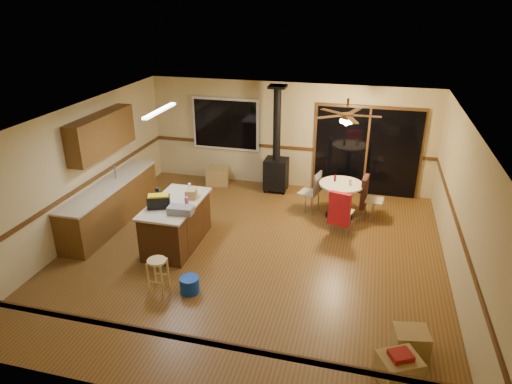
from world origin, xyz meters
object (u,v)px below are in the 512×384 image
(blue_bucket, at_px, (190,285))
(box_corner_a, at_px, (399,369))
(bar_stool, at_px, (158,275))
(kitchen_island, at_px, (177,223))
(box_under_window, at_px, (217,176))
(box_corner_b, at_px, (410,342))
(wood_stove, at_px, (276,163))
(chair_near, at_px, (340,209))
(chair_right, at_px, (366,192))
(toolbox_grey, at_px, (181,210))
(chair_left, at_px, (314,188))
(toolbox_black, at_px, (159,202))
(dining_table, at_px, (341,194))

(blue_bucket, distance_m, box_corner_a, 3.44)
(bar_stool, bearing_deg, kitchen_island, 101.48)
(box_under_window, relative_size, box_corner_b, 1.23)
(wood_stove, height_order, box_corner_b, wood_stove)
(box_under_window, bearing_deg, box_corner_b, -48.38)
(bar_stool, height_order, chair_near, chair_near)
(kitchen_island, bearing_deg, chair_right, 31.04)
(toolbox_grey, height_order, box_under_window, toolbox_grey)
(bar_stool, distance_m, chair_left, 4.11)
(blue_bucket, bearing_deg, box_corner_b, -9.09)
(toolbox_grey, height_order, toolbox_black, toolbox_black)
(kitchen_island, relative_size, box_corner_a, 3.43)
(box_corner_a, bearing_deg, box_corner_b, 72.80)
(toolbox_grey, relative_size, box_corner_a, 0.91)
(toolbox_black, relative_size, dining_table, 0.43)
(toolbox_grey, distance_m, bar_stool, 1.25)
(box_corner_b, bearing_deg, chair_left, 115.14)
(kitchen_island, distance_m, box_under_window, 3.12)
(dining_table, height_order, chair_right, chair_right)
(blue_bucket, bearing_deg, toolbox_grey, 117.77)
(kitchen_island, bearing_deg, chair_left, 41.62)
(wood_stove, bearing_deg, chair_left, -42.59)
(chair_left, distance_m, box_corner_b, 4.47)
(wood_stove, xyz_separation_m, chair_right, (2.16, -0.97, -0.13))
(wood_stove, xyz_separation_m, toolbox_black, (-1.49, -3.33, 0.28))
(dining_table, bearing_deg, chair_right, 7.82)
(toolbox_grey, bearing_deg, dining_table, 42.50)
(wood_stove, xyz_separation_m, chair_left, (1.05, -0.96, -0.14))
(chair_right, bearing_deg, box_corner_b, -79.12)
(dining_table, bearing_deg, box_corner_b, -71.91)
(chair_near, bearing_deg, box_under_window, 148.79)
(box_corner_b, bearing_deg, dining_table, 108.09)
(toolbox_black, distance_m, bar_stool, 1.47)
(dining_table, relative_size, box_corner_a, 1.92)
(toolbox_black, bearing_deg, bar_stool, -67.77)
(kitchen_island, bearing_deg, toolbox_black, -124.05)
(wood_stove, height_order, box_under_window, wood_stove)
(toolbox_grey, height_order, blue_bucket, toolbox_grey)
(kitchen_island, xyz_separation_m, box_corner_b, (4.24, -1.94, -0.27))
(wood_stove, height_order, box_corner_a, wood_stove)
(toolbox_black, relative_size, blue_bucket, 1.26)
(dining_table, bearing_deg, bar_stool, -127.33)
(wood_stove, relative_size, bar_stool, 4.42)
(kitchen_island, distance_m, box_corner_a, 4.78)
(box_corner_a, bearing_deg, dining_table, 103.98)
(bar_stool, distance_m, box_corner_a, 3.91)
(wood_stove, xyz_separation_m, chair_near, (1.70, -1.91, -0.13))
(bar_stool, relative_size, box_corner_b, 1.27)
(bar_stool, relative_size, box_under_window, 1.03)
(dining_table, relative_size, box_corner_b, 2.09)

